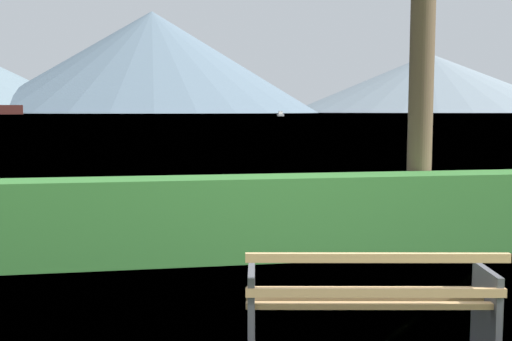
# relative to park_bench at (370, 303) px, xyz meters

# --- Properties ---
(water_surface) EXTENTS (620.00, 620.00, 0.00)m
(water_surface) POSITION_rel_park_bench_xyz_m (0.01, 308.42, -0.43)
(water_surface) COLOR #7A99A8
(water_surface) RESTS_ON ground_plane
(park_bench) EXTENTS (1.93, 0.88, 0.87)m
(park_bench) POSITION_rel_park_bench_xyz_m (0.00, 0.00, 0.00)
(park_bench) COLOR tan
(park_bench) RESTS_ON ground_plane
(hedge_row) EXTENTS (8.97, 0.64, 1.04)m
(hedge_row) POSITION_rel_park_bench_xyz_m (0.01, 3.24, 0.09)
(hedge_row) COLOR #387A33
(hedge_row) RESTS_ON ground_plane
(fishing_boat_near) EXTENTS (2.58, 6.42, 1.65)m
(fishing_boat_near) POSITION_rel_park_bench_xyz_m (41.59, 199.14, 0.14)
(fishing_boat_near) COLOR silver
(fishing_boat_near) RESTS_ON water_surface
(distant_hills) EXTENTS (808.21, 354.92, 86.92)m
(distant_hills) POSITION_rel_park_bench_xyz_m (-21.76, 556.67, 38.61)
(distant_hills) COLOR slate
(distant_hills) RESTS_ON ground_plane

